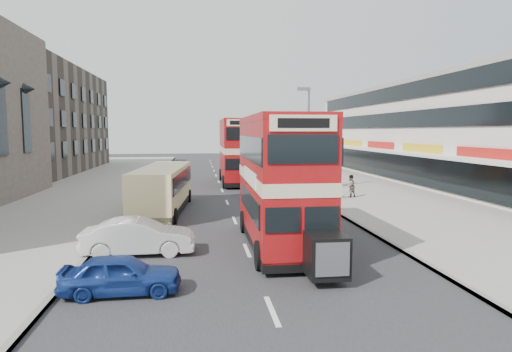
{
  "coord_description": "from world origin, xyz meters",
  "views": [
    {
      "loc": [
        -1.91,
        -15.06,
        4.79
      ],
      "look_at": [
        0.9,
        6.02,
        2.6
      ],
      "focal_mm": 30.62,
      "sensor_mm": 36.0,
      "label": 1
    }
  ],
  "objects_px": {
    "car_right_a": "(305,192)",
    "pedestrian_near": "(350,186)",
    "cyclist": "(275,181)",
    "bus_second": "(237,151)",
    "coach": "(163,187)",
    "street_lamp": "(307,131)",
    "car_left_near": "(121,274)",
    "car_left_front": "(139,237)",
    "bus_main": "(280,181)",
    "car_right_b": "(281,178)",
    "pedestrian_far": "(293,166)"
  },
  "relations": [
    {
      "from": "bus_second",
      "to": "car_left_near",
      "type": "relative_size",
      "value": 2.96
    },
    {
      "from": "car_left_near",
      "to": "pedestrian_near",
      "type": "height_order",
      "value": "pedestrian_near"
    },
    {
      "from": "car_left_near",
      "to": "car_left_front",
      "type": "distance_m",
      "value": 4.18
    },
    {
      "from": "bus_main",
      "to": "car_right_a",
      "type": "distance_m",
      "value": 12.34
    },
    {
      "from": "street_lamp",
      "to": "car_left_front",
      "type": "height_order",
      "value": "street_lamp"
    },
    {
      "from": "cyclist",
      "to": "car_left_near",
      "type": "bearing_deg",
      "value": -118.44
    },
    {
      "from": "street_lamp",
      "to": "coach",
      "type": "distance_m",
      "value": 13.02
    },
    {
      "from": "bus_main",
      "to": "bus_second",
      "type": "bearing_deg",
      "value": -90.07
    },
    {
      "from": "street_lamp",
      "to": "car_left_near",
      "type": "bearing_deg",
      "value": -117.98
    },
    {
      "from": "car_right_b",
      "to": "coach",
      "type": "bearing_deg",
      "value": -30.57
    },
    {
      "from": "coach",
      "to": "car_right_b",
      "type": "bearing_deg",
      "value": 56.29
    },
    {
      "from": "coach",
      "to": "pedestrian_far",
      "type": "distance_m",
      "value": 23.03
    },
    {
      "from": "bus_main",
      "to": "pedestrian_far",
      "type": "height_order",
      "value": "bus_main"
    },
    {
      "from": "car_right_b",
      "to": "car_right_a",
      "type": "bearing_deg",
      "value": 7.57
    },
    {
      "from": "cyclist",
      "to": "car_right_a",
      "type": "bearing_deg",
      "value": -86.02
    },
    {
      "from": "street_lamp",
      "to": "bus_second",
      "type": "distance_m",
      "value": 8.33
    },
    {
      "from": "pedestrian_far",
      "to": "cyclist",
      "type": "height_order",
      "value": "cyclist"
    },
    {
      "from": "bus_main",
      "to": "coach",
      "type": "bearing_deg",
      "value": -57.19
    },
    {
      "from": "car_left_near",
      "to": "pedestrian_near",
      "type": "bearing_deg",
      "value": -38.95
    },
    {
      "from": "car_left_near",
      "to": "pedestrian_far",
      "type": "distance_m",
      "value": 35.07
    },
    {
      "from": "coach",
      "to": "car_right_a",
      "type": "height_order",
      "value": "coach"
    },
    {
      "from": "street_lamp",
      "to": "car_left_near",
      "type": "xyz_separation_m",
      "value": [
        -10.72,
        -20.18,
        -4.19
      ]
    },
    {
      "from": "car_right_a",
      "to": "pedestrian_near",
      "type": "bearing_deg",
      "value": 88.83
    },
    {
      "from": "coach",
      "to": "pedestrian_near",
      "type": "distance_m",
      "value": 13.1
    },
    {
      "from": "street_lamp",
      "to": "pedestrian_near",
      "type": "relative_size",
      "value": 5.06
    },
    {
      "from": "car_left_near",
      "to": "car_right_b",
      "type": "relative_size",
      "value": 0.79
    },
    {
      "from": "bus_second",
      "to": "cyclist",
      "type": "bearing_deg",
      "value": 118.72
    },
    {
      "from": "bus_second",
      "to": "pedestrian_near",
      "type": "height_order",
      "value": "bus_second"
    },
    {
      "from": "car_right_a",
      "to": "car_left_near",
      "type": "bearing_deg",
      "value": -35.82
    },
    {
      "from": "car_right_a",
      "to": "pedestrian_far",
      "type": "xyz_separation_m",
      "value": [
        2.77,
        16.65,
        0.44
      ]
    },
    {
      "from": "car_left_near",
      "to": "car_left_front",
      "type": "height_order",
      "value": "car_left_front"
    },
    {
      "from": "car_right_a",
      "to": "pedestrian_near",
      "type": "xyz_separation_m",
      "value": [
        3.32,
        0.23,
        0.34
      ]
    },
    {
      "from": "bus_main",
      "to": "pedestrian_near",
      "type": "relative_size",
      "value": 5.92
    },
    {
      "from": "street_lamp",
      "to": "bus_second",
      "type": "relative_size",
      "value": 0.79
    },
    {
      "from": "bus_main",
      "to": "car_right_a",
      "type": "xyz_separation_m",
      "value": [
        3.95,
        11.5,
        -2.14
      ]
    },
    {
      "from": "car_right_a",
      "to": "pedestrian_near",
      "type": "height_order",
      "value": "pedestrian_near"
    },
    {
      "from": "coach",
      "to": "car_left_front",
      "type": "xyz_separation_m",
      "value": [
        -0.24,
        -9.09,
        -0.77
      ]
    },
    {
      "from": "car_right_a",
      "to": "pedestrian_near",
      "type": "relative_size",
      "value": 2.63
    },
    {
      "from": "coach",
      "to": "car_right_a",
      "type": "relative_size",
      "value": 2.27
    },
    {
      "from": "coach",
      "to": "pedestrian_near",
      "type": "bearing_deg",
      "value": 18.67
    },
    {
      "from": "car_left_near",
      "to": "pedestrian_far",
      "type": "relative_size",
      "value": 1.92
    },
    {
      "from": "street_lamp",
      "to": "cyclist",
      "type": "height_order",
      "value": "street_lamp"
    },
    {
      "from": "car_left_front",
      "to": "cyclist",
      "type": "height_order",
      "value": "cyclist"
    },
    {
      "from": "car_right_a",
      "to": "car_right_b",
      "type": "height_order",
      "value": "car_right_b"
    },
    {
      "from": "car_right_b",
      "to": "pedestrian_far",
      "type": "height_order",
      "value": "pedestrian_far"
    },
    {
      "from": "bus_second",
      "to": "coach",
      "type": "relative_size",
      "value": 1.08
    },
    {
      "from": "cyclist",
      "to": "bus_main",
      "type": "bearing_deg",
      "value": -106.59
    },
    {
      "from": "car_left_front",
      "to": "car_right_a",
      "type": "relative_size",
      "value": 1.01
    },
    {
      "from": "car_right_b",
      "to": "car_left_front",
      "type": "bearing_deg",
      "value": -16.84
    },
    {
      "from": "cyclist",
      "to": "bus_second",
      "type": "bearing_deg",
      "value": 111.04
    }
  ]
}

